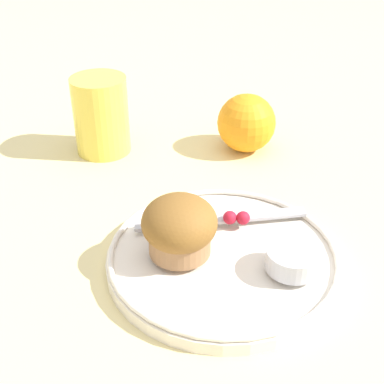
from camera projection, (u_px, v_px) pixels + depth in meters
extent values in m
plane|color=beige|center=(206.00, 252.00, 0.57)|extent=(3.00, 3.00, 0.00)
cylinder|color=silver|center=(223.00, 260.00, 0.55)|extent=(0.24, 0.24, 0.01)
torus|color=silver|center=(223.00, 252.00, 0.55)|extent=(0.24, 0.24, 0.01)
cylinder|color=#9E7047|center=(180.00, 240.00, 0.54)|extent=(0.06, 0.06, 0.03)
ellipsoid|color=brown|center=(179.00, 222.00, 0.52)|extent=(0.08, 0.08, 0.05)
cylinder|color=silver|center=(293.00, 259.00, 0.52)|extent=(0.05, 0.05, 0.02)
cylinder|color=silver|center=(294.00, 252.00, 0.51)|extent=(0.05, 0.05, 0.00)
sphere|color=#B7192D|center=(230.00, 218.00, 0.58)|extent=(0.02, 0.02, 0.02)
sphere|color=#B7192D|center=(243.00, 218.00, 0.58)|extent=(0.02, 0.02, 0.02)
cube|color=#B7B7BC|center=(221.00, 219.00, 0.59)|extent=(0.19, 0.05, 0.00)
sphere|color=orange|center=(246.00, 123.00, 0.75)|extent=(0.08, 0.08, 0.08)
cylinder|color=#EAD14C|center=(101.00, 115.00, 0.74)|extent=(0.08, 0.08, 0.11)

